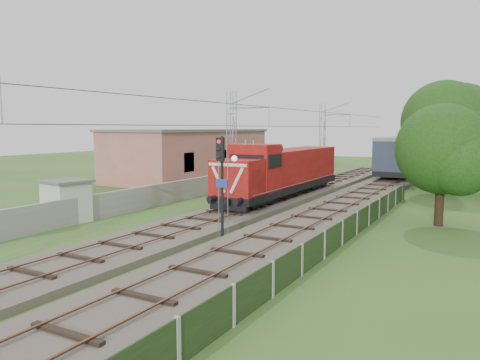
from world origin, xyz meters
The scene contains 14 objects.
ground centered at (0.00, 0.00, 0.00)m, with size 140.00×140.00×0.00m, color #305921.
track_main centered at (0.00, 7.00, 0.18)m, with size 4.20×70.00×0.45m.
track_side centered at (5.00, 20.00, 0.18)m, with size 4.20×80.00×0.45m.
catenary centered at (-2.95, 12.00, 4.05)m, with size 3.31×70.00×8.00m.
boundary_wall centered at (-6.50, 12.00, 0.75)m, with size 0.25×40.00×1.50m, color #9E9E99.
station_building centered at (-15.00, 24.00, 2.63)m, with size 8.40×20.40×5.22m.
fence centered at (8.00, 3.00, 0.60)m, with size 0.12×32.00×1.20m.
locomotive centered at (0.00, 14.40, 2.18)m, with size 2.89×16.51×4.19m.
coach_rake centered at (5.00, 64.45, 2.67)m, with size 3.26×72.73×3.77m.
signal_post centered at (2.75, 1.06, 3.43)m, with size 0.55×0.43×4.99m.
relay_hut centered at (-7.40, 0.72, 1.23)m, with size 2.67×2.67×2.44m.
tree_a centered at (11.43, 9.98, 4.18)m, with size 5.17×4.92×6.70m.
tree_b centered at (11.10, 25.93, 5.70)m, with size 7.04×6.71×9.13m.
tree_c centered at (10.11, 24.26, 5.77)m, with size 7.14×6.80×9.26m.
Camera 1 is at (14.06, -17.56, 5.37)m, focal length 35.00 mm.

